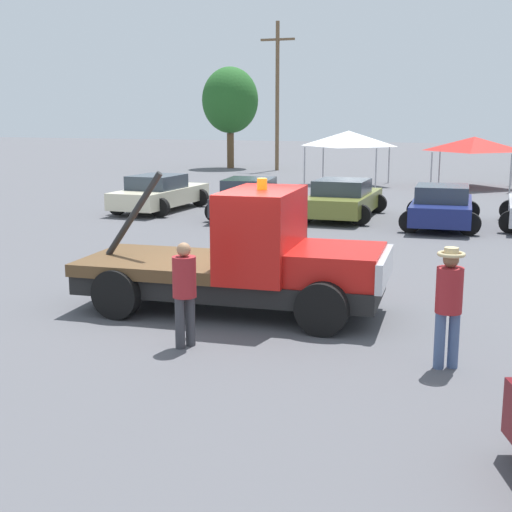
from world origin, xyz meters
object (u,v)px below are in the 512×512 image
at_px(parked_car_charcoal, 250,198).
at_px(canopy_tent_red, 474,144).
at_px(canopy_tent_white, 349,139).
at_px(traffic_cone, 315,258).
at_px(person_near_truck, 449,298).
at_px(tow_truck, 248,261).
at_px(person_at_hood, 184,287).
at_px(parked_car_navy, 442,207).
at_px(parked_car_cream, 160,193).
at_px(utility_pole, 277,93).
at_px(tree_center, 230,100).
at_px(parked_car_olive, 343,199).

height_order(parked_car_charcoal, canopy_tent_red, canopy_tent_red).
distance_m(canopy_tent_white, traffic_cone, 20.25).
distance_m(person_near_truck, parked_car_charcoal, 15.56).
height_order(tow_truck, person_near_truck, tow_truck).
xyz_separation_m(person_at_hood, parked_car_navy, (2.43, 13.58, -0.30)).
height_order(parked_car_cream, parked_car_navy, same).
height_order(tow_truck, traffic_cone, tow_truck).
height_order(parked_car_charcoal, utility_pole, utility_pole).
distance_m(person_at_hood, tree_center, 37.26).
distance_m(parked_car_charcoal, utility_pole, 21.33).
bearing_deg(utility_pole, parked_car_cream, -83.95).
height_order(person_at_hood, parked_car_olive, person_at_hood).
distance_m(parked_car_navy, utility_pole, 24.11).
bearing_deg(utility_pole, canopy_tent_white, -50.93).
bearing_deg(person_near_truck, traffic_cone, -175.87).
distance_m(parked_car_charcoal, canopy_tent_white, 12.30).
height_order(person_at_hood, canopy_tent_white, canopy_tent_white).
distance_m(tow_truck, canopy_tent_red, 24.68).
distance_m(canopy_tent_white, tree_center, 13.34).
bearing_deg(canopy_tent_red, tow_truck, -95.40).
distance_m(tow_truck, canopy_tent_white, 24.08).
relative_size(parked_car_charcoal, parked_car_olive, 1.08).
bearing_deg(canopy_tent_white, person_near_truck, -73.97).
relative_size(parked_car_olive, tree_center, 0.72).
xyz_separation_m(parked_car_charcoal, traffic_cone, (4.47, -7.62, -0.40)).
xyz_separation_m(person_at_hood, canopy_tent_red, (2.53, 26.72, 1.17)).
xyz_separation_m(person_at_hood, tree_center, (-13.40, 34.60, 3.45)).
height_order(parked_car_cream, canopy_tent_white, canopy_tent_white).
relative_size(parked_car_cream, canopy_tent_red, 1.31).
height_order(person_near_truck, parked_car_olive, person_near_truck).
height_order(tow_truck, parked_car_cream, tow_truck).
height_order(person_at_hood, parked_car_charcoal, person_at_hood).
distance_m(parked_car_navy, canopy_tent_red, 13.22).
xyz_separation_m(parked_car_charcoal, canopy_tent_red, (6.65, 12.95, 1.46)).
height_order(parked_car_navy, tree_center, tree_center).
bearing_deg(tree_center, parked_car_charcoal, -65.99).
relative_size(tree_center, utility_pole, 0.72).
distance_m(parked_car_cream, tree_center, 21.71).
bearing_deg(canopy_tent_white, tree_center, 138.93).
bearing_deg(parked_car_charcoal, traffic_cone, -158.06).
xyz_separation_m(tow_truck, parked_car_navy, (2.22, 11.40, -0.30)).
relative_size(person_at_hood, tree_center, 0.25).
distance_m(parked_car_cream, parked_car_charcoal, 3.67).
relative_size(person_at_hood, parked_car_cream, 0.35).
relative_size(canopy_tent_white, canopy_tent_red, 0.99).
distance_m(person_at_hood, parked_car_olive, 14.53).
xyz_separation_m(canopy_tent_red, traffic_cone, (-2.19, -20.57, -1.86)).
bearing_deg(person_near_truck, parked_car_charcoal, -176.54).
xyz_separation_m(tow_truck, parked_car_cream, (-8.01, 11.77, -0.30)).
bearing_deg(parked_car_cream, tow_truck, -144.91).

